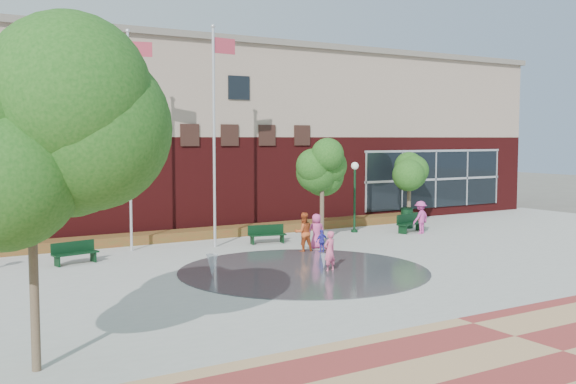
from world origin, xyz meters
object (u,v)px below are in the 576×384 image
bench_left (75,257)px  child_splash (330,251)px  trash_can (407,218)px  flagpole_right (215,124)px  tree_big_left (29,130)px  flagpole_left (131,129)px

bench_left → child_splash: 8.98m
bench_left → child_splash: bearing=-50.7°
child_splash → trash_can: bearing=-156.6°
flagpole_right → tree_big_left: flagpole_right is taller
bench_left → child_splash: (6.93, -5.70, 0.42)m
flagpole_right → bench_left: (-5.87, -0.85, -4.76)m
bench_left → trash_can: bearing=-7.2°
flagpole_left → child_splash: bearing=-48.6°
flagpole_left → bench_left: flagpole_left is taller
flagpole_left → trash_can: flagpole_left is taller
tree_big_left → child_splash: bearing=25.8°
tree_big_left → bench_left: bearing=72.4°
bench_left → tree_big_left: tree_big_left is taller
bench_left → trash_can: (16.39, 1.16, 0.26)m
flagpole_right → child_splash: flagpole_right is taller
tree_big_left → trash_can: bearing=30.9°
bench_left → child_splash: child_splash is taller
flagpole_right → tree_big_left: size_ratio=1.39×
trash_can → tree_big_left: bearing=-149.1°
flagpole_left → child_splash: 9.50m
flagpole_left → bench_left: (-2.66, -1.70, -4.55)m
flagpole_left → tree_big_left: bearing=-104.7°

